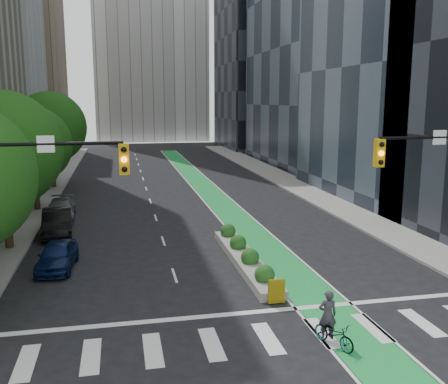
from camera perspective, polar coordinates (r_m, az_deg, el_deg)
name	(u,v)px	position (r m, az deg, el deg)	size (l,w,h in m)	color
ground	(260,326)	(19.09, 4.15, -15.01)	(160.00, 160.00, 0.00)	black
sidewalk_left	(33,203)	(42.89, -21.01, -1.14)	(3.60, 90.00, 0.15)	gray
sidewalk_right	(310,192)	(45.49, 9.77, 0.05)	(3.60, 90.00, 0.15)	gray
bike_lane_paint	(204,186)	(47.90, -2.30, 0.63)	(2.20, 70.00, 0.01)	green
building_tan_far	(14,68)	(84.05, -22.89, 12.97)	(14.00, 16.00, 26.00)	tan
building_dark_end	(264,65)	(88.30, 4.60, 14.24)	(14.00, 18.00, 28.00)	black
tree_mid	(2,150)	(29.31, -24.04, 4.42)	(6.40, 6.40, 8.78)	black
tree_midfar	(33,145)	(39.16, -20.99, 5.03)	(5.60, 5.60, 7.76)	black
tree_far	(50,127)	(48.99, -19.26, 6.98)	(6.60, 6.60, 9.00)	black
signal_left	(1,207)	(17.77, -24.17, -1.58)	(6.14, 0.51, 7.20)	black
median_planter	(245,256)	(25.57, 2.38, -7.36)	(1.20, 10.26, 1.10)	gray
bicycle	(334,334)	(17.86, 12.47, -15.56)	(0.59, 1.69, 0.89)	gray
cyclist	(328,315)	(18.12, 11.75, -13.57)	(0.65, 0.43, 1.78)	#37323C
parked_car_left_near	(57,255)	(25.99, -18.51, -6.89)	(1.63, 4.05, 1.38)	#0B1A44
parked_car_left_mid	(57,222)	(32.38, -18.55, -3.29)	(1.69, 4.84, 1.60)	black
parked_car_left_far	(61,209)	(36.56, -18.16, -1.91)	(1.93, 4.74, 1.38)	#525456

